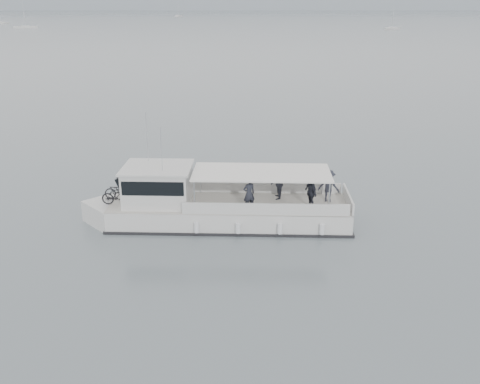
{
  "coord_description": "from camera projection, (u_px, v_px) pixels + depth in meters",
  "views": [
    {
      "loc": [
        -2.84,
        -22.94,
        10.19
      ],
      "look_at": [
        -2.8,
        0.85,
        1.6
      ],
      "focal_mm": 40.0,
      "sensor_mm": 36.0,
      "label": 1
    }
  ],
  "objects": [
    {
      "name": "moored_fleet",
      "position": [
        101.0,
        26.0,
        208.34
      ],
      "size": [
        355.47,
        285.65,
        9.94
      ],
      "color": "silver",
      "rests_on": "ground"
    },
    {
      "name": "tour_boat",
      "position": [
        206.0,
        206.0,
        25.57
      ],
      "size": [
        12.99,
        3.71,
        5.42
      ],
      "rotation": [
        0.0,
        0.0,
        -0.04
      ],
      "color": "silver",
      "rests_on": "ground"
    },
    {
      "name": "ground",
      "position": [
        300.0,
        230.0,
        25.04
      ],
      "size": [
        1400.0,
        1400.0,
        0.0
      ],
      "primitive_type": "plane",
      "color": "slate",
      "rests_on": "ground"
    }
  ]
}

